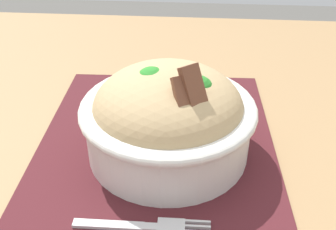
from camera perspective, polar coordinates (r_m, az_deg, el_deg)
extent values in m
cube|color=#99754C|center=(0.43, -5.27, -13.05)|extent=(1.09, 0.81, 0.03)
cylinder|color=olive|center=(1.11, -18.13, -6.56)|extent=(0.04, 0.04, 0.72)
cylinder|color=olive|center=(1.07, 18.94, -8.43)|extent=(0.04, 0.04, 0.72)
cube|color=#47191E|center=(0.44, -2.25, -8.91)|extent=(0.47, 0.30, 0.00)
cylinder|color=silver|center=(0.45, 0.00, -1.83)|extent=(0.18, 0.18, 0.07)
torus|color=silver|center=(0.43, 0.00, 1.06)|extent=(0.20, 0.20, 0.01)
ellipsoid|color=tan|center=(0.43, 0.00, 1.17)|extent=(0.20, 0.20, 0.09)
sphere|color=#2B8129|center=(0.41, 0.94, 3.05)|extent=(0.03, 0.03, 0.03)
sphere|color=#2B8129|center=(0.42, -2.35, 4.35)|extent=(0.04, 0.04, 0.04)
sphere|color=#2B8129|center=(0.41, 4.23, 3.24)|extent=(0.04, 0.04, 0.04)
cylinder|color=orange|center=(0.46, -3.02, 6.03)|extent=(0.02, 0.03, 0.01)
cube|color=brown|center=(0.38, 2.68, 1.80)|extent=(0.04, 0.03, 0.05)
cube|color=brown|center=(0.38, 4.07, 2.59)|extent=(0.04, 0.04, 0.06)
cube|color=#BBBBBB|center=(0.39, -8.57, -15.38)|extent=(0.01, 0.07, 0.00)
cube|color=#BBBBBB|center=(0.38, -2.52, -15.84)|extent=(0.01, 0.01, 0.00)
cube|color=#BBBBBB|center=(0.38, 0.43, -16.00)|extent=(0.02, 0.03, 0.00)
cube|color=#BBBBBB|center=(0.38, 4.33, -15.80)|extent=(0.00, 0.02, 0.00)
cube|color=#BBBBBB|center=(0.39, 4.33, -15.14)|extent=(0.00, 0.02, 0.00)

